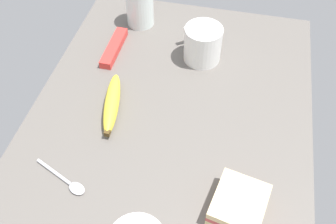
{
  "coord_description": "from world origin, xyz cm",
  "views": [
    {
      "loc": [
        51.44,
        11.68,
        68.63
      ],
      "look_at": [
        0.0,
        0.0,
        5.0
      ],
      "focal_mm": 40.06,
      "sensor_mm": 36.0,
      "label": 1
    }
  ],
  "objects_px": {
    "coffee_mug_black": "(203,44)",
    "glass_of_milk": "(140,8)",
    "sandwich_main": "(239,205)",
    "snack_bar": "(114,48)",
    "banana": "(112,103)",
    "spoon": "(67,182)"
  },
  "relations": [
    {
      "from": "sandwich_main",
      "to": "snack_bar",
      "type": "relative_size",
      "value": 0.81
    },
    {
      "from": "sandwich_main",
      "to": "coffee_mug_black",
      "type": "bearing_deg",
      "value": -161.37
    },
    {
      "from": "sandwich_main",
      "to": "spoon",
      "type": "xyz_separation_m",
      "value": [
        0.02,
        -0.34,
        -0.02
      ]
    },
    {
      "from": "banana",
      "to": "spoon",
      "type": "height_order",
      "value": "banana"
    },
    {
      "from": "sandwich_main",
      "to": "glass_of_milk",
      "type": "relative_size",
      "value": 1.06
    },
    {
      "from": "sandwich_main",
      "to": "banana",
      "type": "distance_m",
      "value": 0.36
    },
    {
      "from": "banana",
      "to": "snack_bar",
      "type": "distance_m",
      "value": 0.2
    },
    {
      "from": "glass_of_milk",
      "to": "snack_bar",
      "type": "bearing_deg",
      "value": -15.7
    },
    {
      "from": "spoon",
      "to": "snack_bar",
      "type": "height_order",
      "value": "snack_bar"
    },
    {
      "from": "banana",
      "to": "coffee_mug_black",
      "type": "bearing_deg",
      "value": 141.09
    },
    {
      "from": "sandwich_main",
      "to": "snack_bar",
      "type": "xyz_separation_m",
      "value": [
        -0.38,
        -0.37,
        -0.01
      ]
    },
    {
      "from": "coffee_mug_black",
      "to": "spoon",
      "type": "bearing_deg",
      "value": -25.3
    },
    {
      "from": "coffee_mug_black",
      "to": "snack_bar",
      "type": "xyz_separation_m",
      "value": [
        0.02,
        -0.23,
        -0.04
      ]
    },
    {
      "from": "glass_of_milk",
      "to": "banana",
      "type": "xyz_separation_m",
      "value": [
        0.32,
        0.02,
        -0.03
      ]
    },
    {
      "from": "coffee_mug_black",
      "to": "snack_bar",
      "type": "relative_size",
      "value": 0.79
    },
    {
      "from": "glass_of_milk",
      "to": "spoon",
      "type": "distance_m",
      "value": 0.53
    },
    {
      "from": "spoon",
      "to": "sandwich_main",
      "type": "bearing_deg",
      "value": 92.84
    },
    {
      "from": "glass_of_milk",
      "to": "banana",
      "type": "bearing_deg",
      "value": 3.78
    },
    {
      "from": "coffee_mug_black",
      "to": "snack_bar",
      "type": "bearing_deg",
      "value": -84.5
    },
    {
      "from": "coffee_mug_black",
      "to": "glass_of_milk",
      "type": "distance_m",
      "value": 0.22
    },
    {
      "from": "banana",
      "to": "spoon",
      "type": "distance_m",
      "value": 0.21
    },
    {
      "from": "snack_bar",
      "to": "glass_of_milk",
      "type": "bearing_deg",
      "value": 164.77
    }
  ]
}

